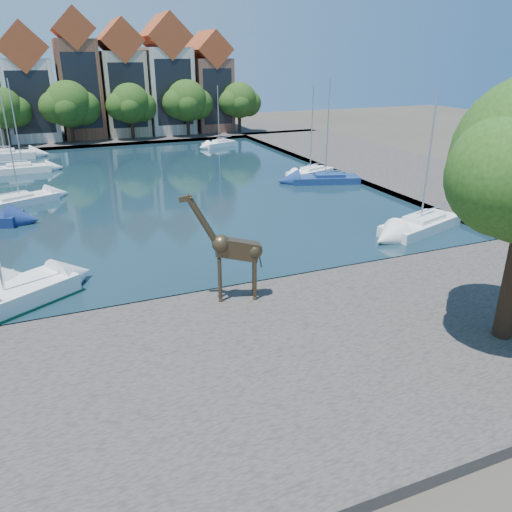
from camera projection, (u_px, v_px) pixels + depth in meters
The scene contains 23 objects.
ground at pixel (257, 289), 26.42m from camera, with size 160.00×160.00×0.00m, color #38332B.
water_basin at pixel (160, 186), 46.98m from camera, with size 38.00×50.00×0.08m, color black.
near_quay at pixel (323, 353), 20.33m from camera, with size 50.00×14.00×0.50m, color #49433F.
far_quay at pixel (114, 136), 74.33m from camera, with size 60.00×16.00×0.50m, color #49433F.
right_quay at pixel (382, 163), 55.72m from camera, with size 14.00×52.00×0.50m, color #49433F.
townhouse_west_inner at pixel (29, 88), 67.95m from camera, with size 6.43×9.18×15.15m.
townhouse_center at pixel (78, 79), 69.86m from camera, with size 5.44×9.18×16.93m.
townhouse_east_inner at pixel (122, 83), 72.22m from camera, with size 5.94×9.18×15.79m.
townhouse_east_mid at pixel (167, 79), 74.37m from camera, with size 6.43×9.18×16.65m.
townhouse_east_end at pixel (208, 85), 77.04m from camera, with size 5.44×9.18×14.43m.
far_tree_west at pixel (3, 110), 62.90m from camera, with size 6.76×5.20×7.36m.
far_tree_mid_west at pixel (70, 106), 65.64m from camera, with size 7.80×6.00×8.00m.
far_tree_mid_east at pixel (131, 105), 68.52m from camera, with size 7.02×5.40×7.52m.
far_tree_east at pixel (188, 102), 71.30m from camera, with size 7.54×5.80×7.84m.
far_tree_far_east at pixel (240, 101), 74.18m from camera, with size 6.76×5.20×7.36m.
giraffe_statue at pixel (232, 249), 23.37m from camera, with size 3.65×1.32×5.27m.
sailboat_left_c at pixel (20, 199), 40.89m from camera, with size 6.18×4.32×8.98m.
sailboat_left_d at pixel (23, 167), 52.00m from camera, with size 5.50×2.06×9.34m.
sailboat_left_e at pixel (5, 154), 58.91m from camera, with size 6.87×2.66×9.84m.
sailboat_right_a at pixel (421, 223), 34.89m from camera, with size 7.17×4.34×9.41m.
sailboat_right_b at pixel (325, 178), 47.91m from camera, with size 6.80×4.04×9.55m.
sailboat_right_c at pixel (310, 171), 50.55m from camera, with size 5.50×3.37×8.77m.
sailboat_right_d at pixel (219, 143), 66.78m from camera, with size 4.91×3.22×7.77m.
Camera 1 is at (-9.14, -22.01, 11.55)m, focal length 35.00 mm.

